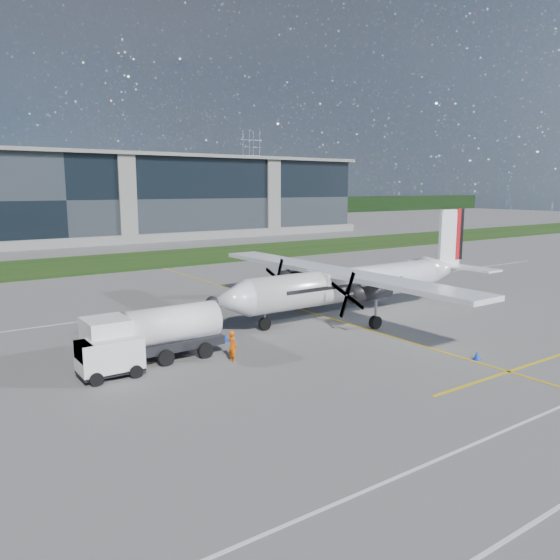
# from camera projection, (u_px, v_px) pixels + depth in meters

# --- Properties ---
(ground) EXTENTS (400.00, 400.00, 0.00)m
(ground) POSITION_uv_depth(u_px,v_px,m) (136.00, 270.00, 63.96)
(ground) COLOR #64615E
(ground) RESTS_ON ground
(grass_strip) EXTENTS (400.00, 18.00, 0.04)m
(grass_strip) POSITION_uv_depth(u_px,v_px,m) (114.00, 262.00, 70.41)
(grass_strip) COLOR #1D3A0F
(grass_strip) RESTS_ON ground
(terminal_building) EXTENTS (120.00, 20.00, 15.00)m
(terminal_building) POSITION_uv_depth(u_px,v_px,m) (52.00, 199.00, 95.00)
(terminal_building) COLOR black
(terminal_building) RESTS_ON ground
(tree_line) EXTENTS (400.00, 6.00, 6.00)m
(tree_line) POSITION_uv_depth(u_px,v_px,m) (0.00, 213.00, 144.20)
(tree_line) COLOR black
(tree_line) RESTS_ON ground
(pylon_east) EXTENTS (9.00, 4.60, 30.00)m
(pylon_east) POSITION_uv_depth(u_px,v_px,m) (251.00, 172.00, 198.35)
(pylon_east) COLOR gray
(pylon_east) RESTS_ON ground
(yellow_taxiway_centerline) EXTENTS (0.20, 70.00, 0.01)m
(yellow_taxiway_centerline) POSITION_uv_depth(u_px,v_px,m) (317.00, 314.00, 41.43)
(yellow_taxiway_centerline) COLOR yellow
(yellow_taxiway_centerline) RESTS_ON ground
(turboprop_aircraft) EXTENTS (24.82, 25.74, 7.72)m
(turboprop_aircraft) POSITION_uv_depth(u_px,v_px,m) (357.00, 264.00, 40.85)
(turboprop_aircraft) COLOR white
(turboprop_aircraft) RESTS_ON ground
(fuel_tanker_truck) EXTENTS (7.95, 2.58, 2.98)m
(fuel_tanker_truck) POSITION_uv_depth(u_px,v_px,m) (145.00, 336.00, 29.76)
(fuel_tanker_truck) COLOR white
(fuel_tanker_truck) RESTS_ON ground
(baggage_tug) EXTENTS (3.32, 1.99, 1.99)m
(baggage_tug) POSITION_uv_depth(u_px,v_px,m) (110.00, 358.00, 27.59)
(baggage_tug) COLOR white
(baggage_tug) RESTS_ON ground
(ground_crew_person) EXTENTS (0.63, 0.85, 2.02)m
(ground_crew_person) POSITION_uv_depth(u_px,v_px,m) (232.00, 344.00, 30.07)
(ground_crew_person) COLOR #F25907
(ground_crew_person) RESTS_ON ground
(safety_cone_tail) EXTENTS (0.36, 0.36, 0.50)m
(safety_cone_tail) POSITION_uv_depth(u_px,v_px,m) (445.00, 295.00, 47.66)
(safety_cone_tail) COLOR #0C30CF
(safety_cone_tail) RESTS_ON ground
(safety_cone_nose_stbd) EXTENTS (0.36, 0.36, 0.50)m
(safety_cone_nose_stbd) POSITION_uv_depth(u_px,v_px,m) (215.00, 330.00, 36.00)
(safety_cone_nose_stbd) COLOR #0C30CF
(safety_cone_nose_stbd) RESTS_ON ground
(safety_cone_portwing) EXTENTS (0.36, 0.36, 0.50)m
(safety_cone_portwing) POSITION_uv_depth(u_px,v_px,m) (477.00, 355.00, 30.47)
(safety_cone_portwing) COLOR #0C30CF
(safety_cone_portwing) RESTS_ON ground
(safety_cone_nose_port) EXTENTS (0.36, 0.36, 0.50)m
(safety_cone_nose_port) POSITION_uv_depth(u_px,v_px,m) (225.00, 338.00, 34.09)
(safety_cone_nose_port) COLOR #0C30CF
(safety_cone_nose_port) RESTS_ON ground
(safety_cone_fwd) EXTENTS (0.36, 0.36, 0.50)m
(safety_cone_fwd) POSITION_uv_depth(u_px,v_px,m) (201.00, 338.00, 33.92)
(safety_cone_fwd) COLOR #0C30CF
(safety_cone_fwd) RESTS_ON ground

